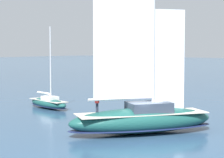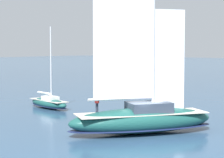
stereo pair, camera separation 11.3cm
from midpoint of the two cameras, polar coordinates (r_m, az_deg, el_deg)
name	(u,v)px [view 1 (the left image)]	position (r m, az deg, el deg)	size (l,w,h in m)	color
ground_plane	(142,133)	(33.97, 3.81, -7.07)	(400.00, 400.00, 0.00)	#2D4C6B
sailboat_main	(142,117)	(33.76, 3.86, -5.00)	(11.62, 8.99, 16.03)	#194C47
sailboat_moored_mid_channel	(157,83)	(70.64, 5.89, -0.58)	(5.78, 7.27, 10.12)	white
sailboat_moored_outer_mooring	(48,103)	(47.68, -8.37, -3.08)	(2.81, 6.57, 8.77)	#194C47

